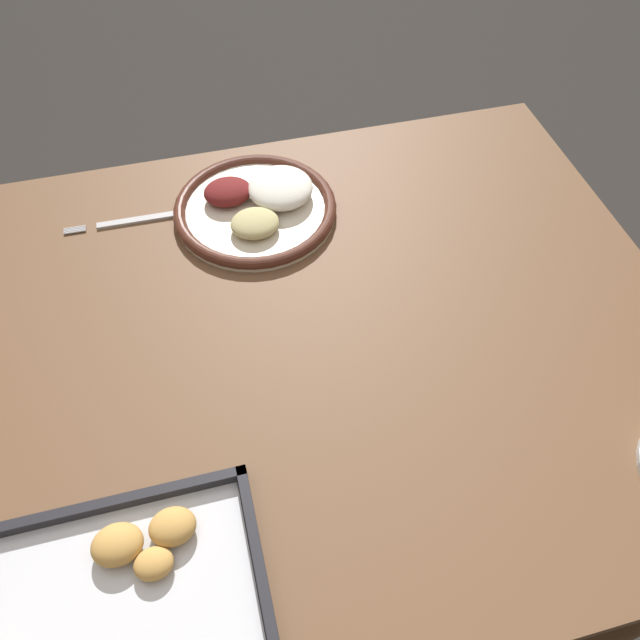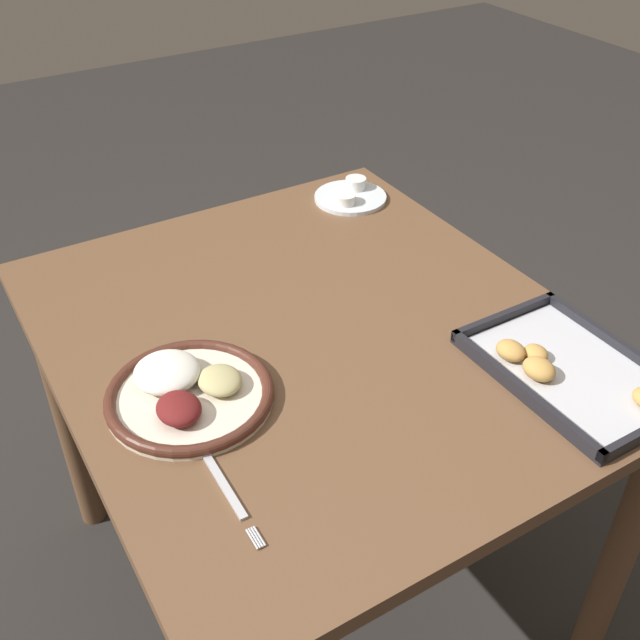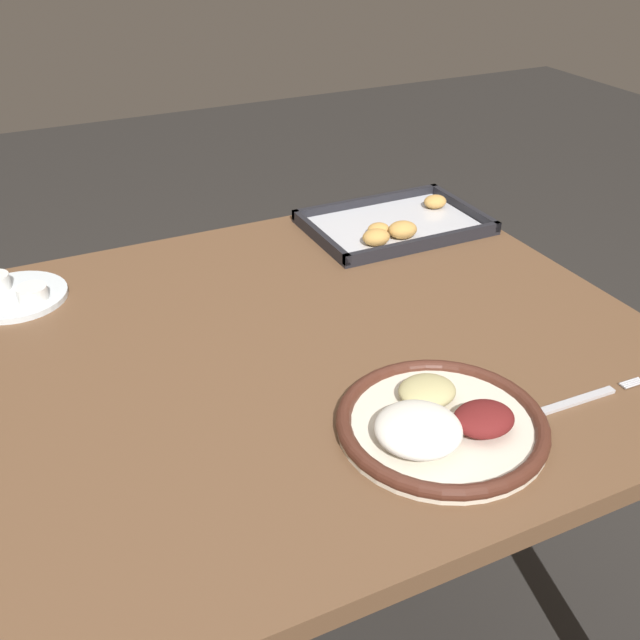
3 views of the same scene
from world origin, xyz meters
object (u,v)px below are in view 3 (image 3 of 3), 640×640
(baking_tray, at_px, (395,225))
(fork, at_px, (572,402))
(saucer_plate, at_px, (14,293))
(dinner_plate, at_px, (440,423))

(baking_tray, bearing_deg, fork, -97.38)
(saucer_plate, height_order, baking_tray, baking_tray)
(dinner_plate, xyz_separation_m, fork, (0.19, -0.03, -0.01))
(saucer_plate, bearing_deg, fork, -44.40)
(baking_tray, bearing_deg, dinner_plate, -115.53)
(saucer_plate, relative_size, baking_tray, 0.49)
(dinner_plate, height_order, fork, dinner_plate)
(saucer_plate, bearing_deg, baking_tray, -2.58)
(fork, height_order, saucer_plate, saucer_plate)
(fork, bearing_deg, saucer_plate, 136.73)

